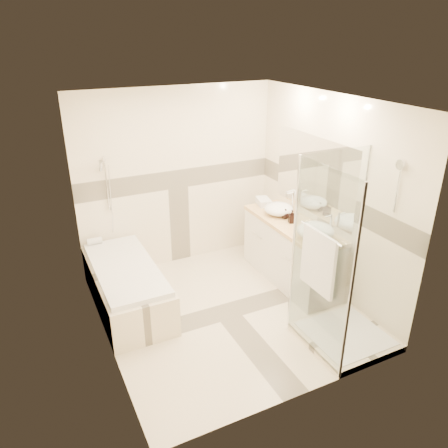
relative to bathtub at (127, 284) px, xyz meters
name	(u,v)px	position (x,y,z in m)	size (l,w,h in m)	color
room	(230,215)	(1.08, -0.64, 0.95)	(2.82, 3.02, 2.52)	beige
bathtub	(127,284)	(0.00, 0.00, 0.00)	(0.75, 1.70, 0.56)	#F5E4C4
vanity	(291,251)	(2.15, -0.35, 0.12)	(0.58, 1.62, 0.85)	white
shower_enclosure	(336,300)	(1.86, -1.62, 0.20)	(0.96, 0.93, 2.04)	#F5E4C4
vessel_sink_near	(279,209)	(2.13, -0.03, 0.62)	(0.39, 0.39, 0.16)	white
vessel_sink_far	(315,231)	(2.13, -0.84, 0.63)	(0.45, 0.45, 0.18)	white
faucet_near	(292,200)	(2.35, -0.03, 0.71)	(0.12, 0.03, 0.29)	silver
faucet_far	(330,223)	(2.35, -0.84, 0.69)	(0.11, 0.03, 0.26)	silver
amenity_bottle_a	(292,216)	(2.13, -0.34, 0.63)	(0.08, 0.08, 0.17)	black
amenity_bottle_b	(285,214)	(2.13, -0.19, 0.61)	(0.10, 0.10, 0.13)	black
folded_towels	(263,202)	(2.13, 0.37, 0.59)	(0.17, 0.28, 0.09)	white
rolled_towel	(94,241)	(-0.21, 0.75, 0.30)	(0.09, 0.09, 0.19)	white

